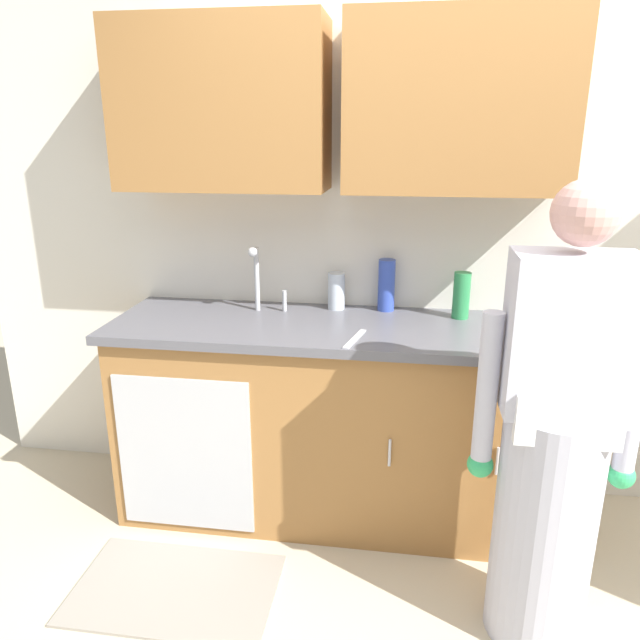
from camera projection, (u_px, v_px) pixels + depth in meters
ground_plane at (454, 632)px, 2.17m from camera, size 9.00×9.00×0.00m
kitchen_wall_with_uppers at (431, 195)px, 2.68m from camera, size 4.80×0.44×2.70m
counter_cabinet at (330, 423)px, 2.77m from camera, size 1.90×0.62×0.90m
countertop at (331, 327)px, 2.63m from camera, size 1.96×0.66×0.04m
sink at (259, 322)px, 2.68m from camera, size 0.50×0.36×0.35m
person_at_sink at (552, 462)px, 1.99m from camera, size 0.55×0.34×1.62m
floor_mat at (175, 589)px, 2.37m from camera, size 0.80×0.50×0.01m
bottle_dish_liquid at (336, 291)px, 2.81m from camera, size 0.08×0.08×0.18m
bottle_water_short at (461, 295)px, 2.67m from camera, size 0.08×0.08×0.21m
bottle_soap at (386, 285)px, 2.78m from camera, size 0.08×0.08×0.24m
cup_by_sink at (545, 322)px, 2.51m from camera, size 0.08×0.08×0.08m
knife_on_counter at (355, 339)px, 2.42m from camera, size 0.08×0.24×0.01m
sponge at (524, 340)px, 2.37m from camera, size 0.11×0.07×0.03m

